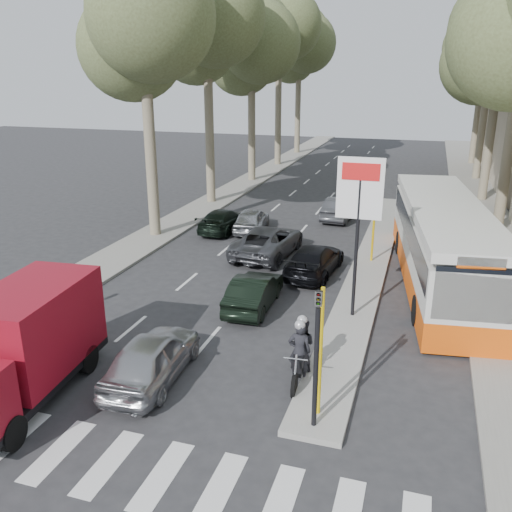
{
  "coord_description": "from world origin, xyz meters",
  "views": [
    {
      "loc": [
        5.24,
        -12.35,
        8.13
      ],
      "look_at": [
        -0.57,
        5.98,
        1.6
      ],
      "focal_mm": 38.0,
      "sensor_mm": 36.0,
      "label": 1
    }
  ],
  "objects_px": {
    "city_bus": "(443,242)",
    "red_truck": "(23,344)",
    "silver_hatchback": "(152,357)",
    "motorcycle": "(300,350)",
    "dark_hatchback": "(254,292)"
  },
  "relations": [
    {
      "from": "silver_hatchback",
      "to": "city_bus",
      "type": "xyz_separation_m",
      "value": [
        7.6,
        10.02,
        1.06
      ]
    },
    {
      "from": "city_bus",
      "to": "red_truck",
      "type": "bearing_deg",
      "value": -139.1
    },
    {
      "from": "motorcycle",
      "to": "red_truck",
      "type": "bearing_deg",
      "value": -159.74
    },
    {
      "from": "silver_hatchback",
      "to": "motorcycle",
      "type": "distance_m",
      "value": 4.11
    },
    {
      "from": "city_bus",
      "to": "motorcycle",
      "type": "bearing_deg",
      "value": -121.02
    },
    {
      "from": "silver_hatchback",
      "to": "dark_hatchback",
      "type": "relative_size",
      "value": 1.07
    },
    {
      "from": "silver_hatchback",
      "to": "motorcycle",
      "type": "height_order",
      "value": "motorcycle"
    },
    {
      "from": "city_bus",
      "to": "motorcycle",
      "type": "xyz_separation_m",
      "value": [
        -3.73,
        -8.67,
        -0.91
      ]
    },
    {
      "from": "silver_hatchback",
      "to": "red_truck",
      "type": "relative_size",
      "value": 0.73
    },
    {
      "from": "silver_hatchback",
      "to": "city_bus",
      "type": "distance_m",
      "value": 12.62
    },
    {
      "from": "dark_hatchback",
      "to": "red_truck",
      "type": "bearing_deg",
      "value": 59.44
    },
    {
      "from": "silver_hatchback",
      "to": "motorcycle",
      "type": "relative_size",
      "value": 1.85
    },
    {
      "from": "dark_hatchback",
      "to": "city_bus",
      "type": "bearing_deg",
      "value": -146.75
    },
    {
      "from": "dark_hatchback",
      "to": "city_bus",
      "type": "height_order",
      "value": "city_bus"
    },
    {
      "from": "red_truck",
      "to": "motorcycle",
      "type": "height_order",
      "value": "red_truck"
    }
  ]
}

